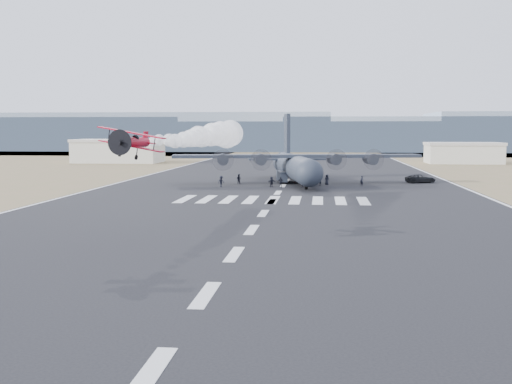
% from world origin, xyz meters
% --- Properties ---
extents(ground, '(500.00, 500.00, 0.00)m').
position_xyz_m(ground, '(0.00, 0.00, 0.00)').
color(ground, black).
rests_on(ground, ground).
extents(scrub_far, '(500.00, 80.00, 0.00)m').
position_xyz_m(scrub_far, '(0.00, 230.00, 0.00)').
color(scrub_far, olive).
rests_on(scrub_far, ground).
extents(runway_markings, '(60.00, 260.00, 0.01)m').
position_xyz_m(runway_markings, '(0.00, 60.00, 0.01)').
color(runway_markings, silver).
rests_on(runway_markings, ground).
extents(ridge_seg_b, '(150.00, 50.00, 15.00)m').
position_xyz_m(ridge_seg_b, '(-130.00, 260.00, 7.50)').
color(ridge_seg_b, '#8090A3').
rests_on(ridge_seg_b, ground).
extents(ridge_seg_c, '(150.00, 50.00, 17.00)m').
position_xyz_m(ridge_seg_c, '(-65.00, 260.00, 8.50)').
color(ridge_seg_c, '#8090A3').
rests_on(ridge_seg_c, ground).
extents(ridge_seg_d, '(150.00, 50.00, 13.00)m').
position_xyz_m(ridge_seg_d, '(0.00, 260.00, 6.50)').
color(ridge_seg_d, '#8090A3').
rests_on(ridge_seg_d, ground).
extents(ridge_seg_e, '(150.00, 50.00, 15.00)m').
position_xyz_m(ridge_seg_e, '(65.00, 260.00, 7.50)').
color(ridge_seg_e, '#8090A3').
rests_on(ridge_seg_e, ground).
extents(hangar_left, '(24.50, 14.50, 6.70)m').
position_xyz_m(hangar_left, '(-52.00, 145.00, 3.41)').
color(hangar_left, beige).
rests_on(hangar_left, ground).
extents(hangar_right, '(20.50, 12.50, 5.90)m').
position_xyz_m(hangar_right, '(46.00, 150.00, 3.01)').
color(hangar_right, beige).
rests_on(hangar_right, ground).
extents(aerobatic_biplane, '(5.73, 5.17, 2.61)m').
position_xyz_m(aerobatic_biplane, '(-8.91, 15.91, 8.41)').
color(aerobatic_biplane, red).
extents(smoke_trail, '(4.67, 35.34, 3.61)m').
position_xyz_m(smoke_trail, '(-6.72, 44.48, 8.67)').
color(smoke_trail, white).
extents(transport_aircraft, '(43.18, 35.38, 12.49)m').
position_xyz_m(transport_aircraft, '(1.78, 78.52, 3.22)').
color(transport_aircraft, '#202830').
rests_on(transport_aircraft, ground).
extents(support_vehicle, '(5.80, 3.88, 1.48)m').
position_xyz_m(support_vehicle, '(24.02, 80.82, 0.74)').
color(support_vehicle, black).
rests_on(support_vehicle, ground).
extents(crew_a, '(0.81, 0.82, 1.75)m').
position_xyz_m(crew_a, '(13.15, 72.63, 0.87)').
color(crew_a, black).
rests_on(crew_a, ground).
extents(crew_b, '(0.95, 0.76, 1.70)m').
position_xyz_m(crew_b, '(-7.91, 75.21, 0.85)').
color(crew_b, black).
rests_on(crew_b, ground).
extents(crew_c, '(1.25, 1.18, 1.83)m').
position_xyz_m(crew_c, '(-9.98, 68.74, 0.91)').
color(crew_c, black).
rests_on(crew_c, ground).
extents(crew_d, '(1.05, 0.60, 1.71)m').
position_xyz_m(crew_d, '(-0.20, 68.94, 0.85)').
color(crew_d, black).
rests_on(crew_d, ground).
extents(crew_e, '(1.02, 0.91, 1.77)m').
position_xyz_m(crew_e, '(7.38, 74.86, 0.89)').
color(crew_e, black).
rests_on(crew_e, ground).
extents(crew_f, '(1.48, 1.54, 1.74)m').
position_xyz_m(crew_f, '(-1.71, 69.34, 0.87)').
color(crew_f, black).
rests_on(crew_f, ground).
extents(crew_g, '(0.81, 0.81, 1.73)m').
position_xyz_m(crew_g, '(6.23, 73.00, 0.86)').
color(crew_g, black).
rests_on(crew_g, ground).
extents(crew_h, '(0.93, 0.95, 1.69)m').
position_xyz_m(crew_h, '(3.31, 69.43, 0.85)').
color(crew_h, black).
rests_on(crew_h, ground).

